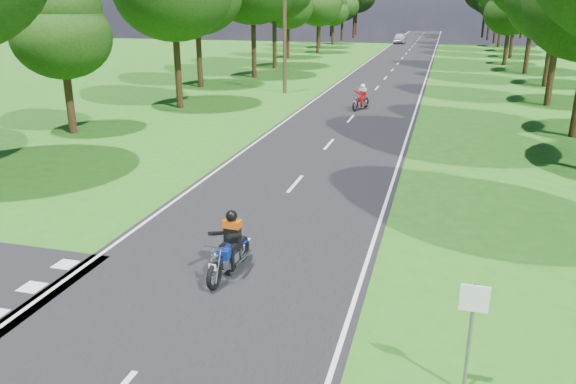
% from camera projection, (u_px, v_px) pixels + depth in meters
% --- Properties ---
extents(ground, '(160.00, 160.00, 0.00)m').
position_uv_depth(ground, '(204.00, 291.00, 12.50)').
color(ground, '#225C15').
rests_on(ground, ground).
extents(main_road, '(7.00, 140.00, 0.02)m').
position_uv_depth(main_road, '(398.00, 64.00, 58.13)').
color(main_road, black).
rests_on(main_road, ground).
extents(road_markings, '(7.40, 140.00, 0.01)m').
position_uv_depth(road_markings, '(395.00, 65.00, 56.45)').
color(road_markings, silver).
rests_on(road_markings, main_road).
extents(telegraph_pole, '(1.20, 0.26, 8.00)m').
position_uv_depth(telegraph_pole, '(285.00, 33.00, 38.25)').
color(telegraph_pole, '#382616').
rests_on(telegraph_pole, ground).
extents(road_sign, '(0.45, 0.07, 2.00)m').
position_uv_depth(road_sign, '(472.00, 321.00, 8.85)').
color(road_sign, slate).
rests_on(road_sign, ground).
extents(rider_near_blue, '(0.76, 1.89, 1.54)m').
position_uv_depth(rider_near_blue, '(229.00, 244.00, 13.00)').
color(rider_near_blue, navy).
rests_on(rider_near_blue, main_road).
extents(rider_far_red, '(1.10, 1.90, 1.50)m').
position_uv_depth(rider_far_red, '(361.00, 97.00, 33.16)').
color(rider_far_red, maroon).
rests_on(rider_far_red, main_road).
extents(distant_car, '(1.99, 4.60, 1.54)m').
position_uv_depth(distant_car, '(400.00, 38.00, 85.91)').
color(distant_car, silver).
rests_on(distant_car, main_road).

